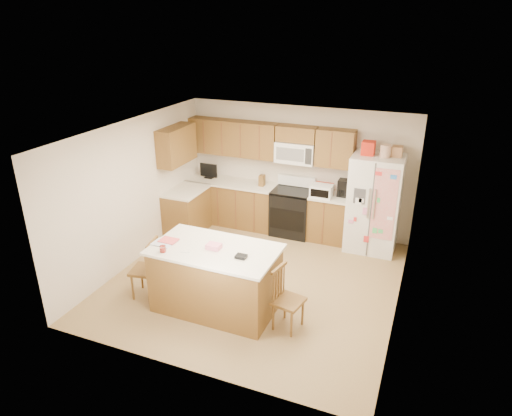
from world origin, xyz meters
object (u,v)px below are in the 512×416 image
at_px(windsor_chair_left, 146,270).
at_px(windsor_chair_right, 287,300).
at_px(refrigerator, 374,203).
at_px(stove, 292,211).
at_px(island, 216,278).
at_px(windsor_chair_back, 233,260).

distance_m(windsor_chair_left, windsor_chair_right, 2.26).
bearing_deg(windsor_chair_right, refrigerator, 76.03).
relative_size(stove, windsor_chair_left, 1.18).
height_order(windsor_chair_left, windsor_chair_right, windsor_chair_left).
height_order(refrigerator, windsor_chair_left, refrigerator).
xyz_separation_m(island, windsor_chair_right, (1.12, -0.05, -0.06)).
bearing_deg(refrigerator, windsor_chair_right, -103.97).
height_order(refrigerator, windsor_chair_right, refrigerator).
relative_size(island, windsor_chair_right, 1.97).
bearing_deg(stove, refrigerator, -2.30).
distance_m(refrigerator, windsor_chair_left, 4.18).
bearing_deg(windsor_chair_left, windsor_chair_right, 1.36).
distance_m(refrigerator, windsor_chair_back, 2.85).
bearing_deg(island, windsor_chair_back, 92.18).
xyz_separation_m(stove, refrigerator, (1.57, -0.06, 0.45)).
xyz_separation_m(refrigerator, windsor_chair_back, (-1.85, -2.12, -0.48)).
bearing_deg(stove, windsor_chair_left, -115.28).
bearing_deg(windsor_chair_left, island, 5.40).
distance_m(island, windsor_chair_back, 0.68).
xyz_separation_m(windsor_chair_back, windsor_chair_right, (1.14, -0.73, -0.01)).
relative_size(refrigerator, windsor_chair_left, 2.13).
bearing_deg(refrigerator, island, -123.18).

